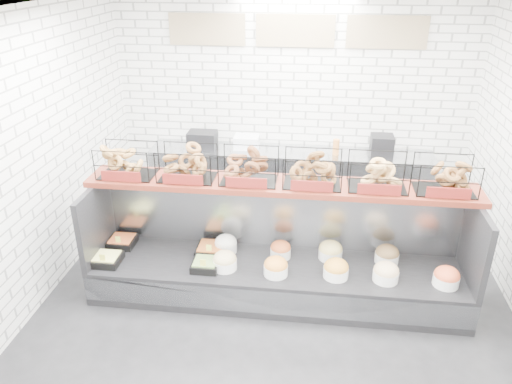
# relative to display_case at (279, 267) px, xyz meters

# --- Properties ---
(ground) EXTENTS (5.50, 5.50, 0.00)m
(ground) POSITION_rel_display_case_xyz_m (-0.02, -0.34, -0.33)
(ground) COLOR black
(ground) RESTS_ON ground
(room_shell) EXTENTS (5.02, 5.51, 3.01)m
(room_shell) POSITION_rel_display_case_xyz_m (-0.02, 0.26, 1.73)
(room_shell) COLOR white
(room_shell) RESTS_ON ground
(display_case) EXTENTS (4.00, 0.90, 1.20)m
(display_case) POSITION_rel_display_case_xyz_m (0.00, 0.00, 0.00)
(display_case) COLOR black
(display_case) RESTS_ON ground
(bagel_shelf) EXTENTS (4.10, 0.50, 0.40)m
(bagel_shelf) POSITION_rel_display_case_xyz_m (-0.02, 0.18, 1.07)
(bagel_shelf) COLOR #521A11
(bagel_shelf) RESTS_ON display_case
(prep_counter) EXTENTS (4.00, 0.60, 1.20)m
(prep_counter) POSITION_rel_display_case_xyz_m (-0.02, 2.09, 0.14)
(prep_counter) COLOR #93969B
(prep_counter) RESTS_ON ground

